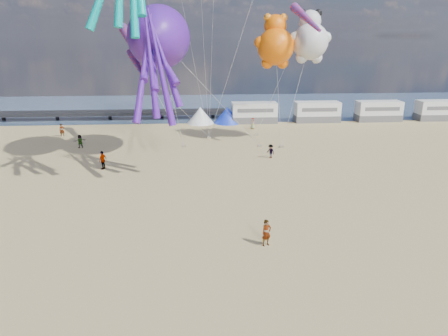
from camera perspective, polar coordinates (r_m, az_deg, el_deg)
ground at (r=22.26m, az=3.39°, el=-15.32°), size 120.00×120.00×0.00m
water at (r=74.43m, az=-1.97°, el=8.83°), size 120.00×120.00×0.00m
pier at (r=68.30m, az=-25.98°, el=6.97°), size 60.00×3.00×0.50m
motorhome_0 at (r=59.97m, az=4.34°, el=7.90°), size 6.60×2.50×3.00m
motorhome_1 at (r=62.04m, az=13.14°, el=7.83°), size 6.60×2.50×3.00m
motorhome_2 at (r=65.44m, az=21.19°, el=7.60°), size 6.60×2.50×3.00m
motorhome_3 at (r=69.97m, az=28.32°, el=7.28°), size 6.60×2.50×3.00m
tent_white at (r=59.42m, az=-3.40°, el=7.53°), size 4.00×4.00×2.40m
tent_blue at (r=59.59m, az=0.49°, el=7.59°), size 4.00×4.00×2.40m
standing_person at (r=24.92m, az=6.08°, el=-9.18°), size 0.73×0.62×1.72m
beachgoer_0 at (r=55.87m, az=4.11°, el=6.37°), size 0.63×0.49×1.54m
beachgoer_2 at (r=42.45m, az=6.67°, el=2.39°), size 0.89×0.92×1.49m
beachgoer_3 at (r=40.30m, az=-16.93°, el=1.09°), size 1.09×1.36×1.83m
beachgoer_4 at (r=49.05m, az=-19.88°, el=3.62°), size 0.97×0.82×1.55m
beachgoer_5 at (r=55.47m, az=-22.15°, el=5.02°), size 1.59×1.10×1.65m
sandbag_a at (r=46.80m, az=-5.74°, el=3.12°), size 0.50×0.35×0.22m
sandbag_b at (r=46.92m, az=5.07°, el=3.19°), size 0.50×0.35×0.22m
sandbag_c at (r=46.81m, az=8.21°, el=3.03°), size 0.50×0.35×0.22m
sandbag_d at (r=52.20m, az=4.60°, el=4.76°), size 0.50×0.35×0.22m
sandbag_e at (r=50.59m, az=-2.17°, el=4.36°), size 0.50×0.35×0.22m
kite_octopus_purple at (r=41.40m, az=-9.28°, el=17.94°), size 8.67×12.11×12.73m
kite_panda at (r=47.67m, az=12.20°, el=17.23°), size 5.72×5.50×6.87m
kite_teddy_orange at (r=46.80m, az=7.37°, el=16.82°), size 6.45×6.30×7.00m
windsock_left at (r=47.04m, az=-13.44°, el=17.39°), size 3.47×7.71×7.76m
windsock_mid at (r=45.30m, az=11.69°, el=20.21°), size 2.60×5.94×5.90m
windsock_right at (r=43.34m, az=-12.25°, el=14.22°), size 2.91×4.91×4.99m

